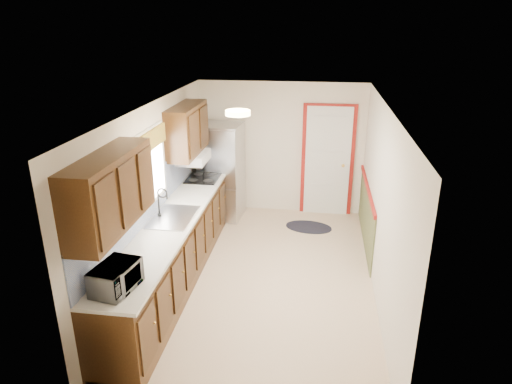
% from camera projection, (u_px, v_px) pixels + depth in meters
% --- Properties ---
extents(room_shell, '(3.20, 5.20, 2.52)m').
position_uv_depth(room_shell, '(264.00, 198.00, 5.99)').
color(room_shell, beige).
rests_on(room_shell, ground).
extents(kitchen_run, '(0.63, 4.00, 2.20)m').
position_uv_depth(kitchen_run, '(169.00, 229.00, 6.02)').
color(kitchen_run, '#341D0C').
rests_on(kitchen_run, ground).
extents(back_wall_trim, '(1.12, 2.30, 2.08)m').
position_uv_depth(back_wall_trim, '(335.00, 172.00, 8.02)').
color(back_wall_trim, maroon).
rests_on(back_wall_trim, ground).
extents(ceiling_fixture, '(0.30, 0.30, 0.06)m').
position_uv_depth(ceiling_fixture, '(238.00, 113.00, 5.43)').
color(ceiling_fixture, '#FFD88C').
rests_on(ceiling_fixture, room_shell).
extents(microwave, '(0.34, 0.52, 0.33)m').
position_uv_depth(microwave, '(115.00, 275.00, 4.37)').
color(microwave, white).
rests_on(microwave, kitchen_run).
extents(refrigerator, '(0.77, 0.75, 1.72)m').
position_uv_depth(refrigerator, '(222.00, 171.00, 8.14)').
color(refrigerator, '#B7B7BC').
rests_on(refrigerator, ground).
extents(rug, '(0.87, 0.64, 0.01)m').
position_uv_depth(rug, '(309.00, 227.00, 7.96)').
color(rug, black).
rests_on(rug, ground).
extents(cooktop, '(0.51, 0.62, 0.02)m').
position_uv_depth(cooktop, '(203.00, 178.00, 7.53)').
color(cooktop, black).
rests_on(cooktop, kitchen_run).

